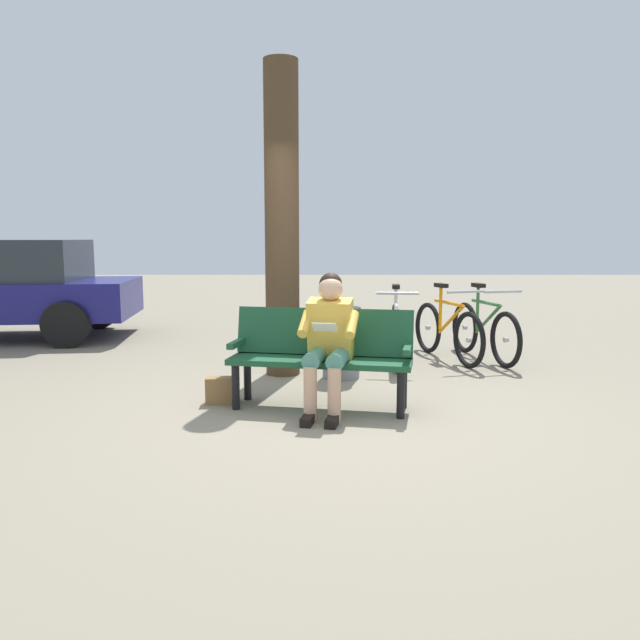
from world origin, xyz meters
TOP-DOWN VIEW (x-y plane):
  - ground_plane at (0.00, 0.00)m, footprint 40.00×40.00m
  - bench at (0.08, -0.23)m, footprint 1.66×0.77m
  - person_reading at (0.02, -0.06)m, footprint 0.54×0.81m
  - handbag at (0.98, -0.32)m, footprint 0.31×0.16m
  - tree_trunk at (0.51, -1.56)m, footprint 0.37×0.37m
  - litter_bin at (-0.13, -1.37)m, footprint 0.42×0.42m
  - bicycle_orange at (-1.93, -2.37)m, footprint 0.56×1.65m
  - bicycle_purple at (-1.47, -2.35)m, footprint 0.64×1.62m
  - bicycle_blue at (-0.81, -2.15)m, footprint 0.48×1.68m

SIDE VIEW (x-z plane):
  - ground_plane at x=0.00m, z-range 0.00..0.00m
  - handbag at x=0.98m, z-range 0.00..0.24m
  - bicycle_orange at x=-1.93m, z-range -0.11..0.83m
  - bicycle_purple at x=-1.47m, z-range -0.11..0.83m
  - bicycle_blue at x=-0.81m, z-range -0.11..0.83m
  - litter_bin at x=-0.13m, z-range 0.00..0.76m
  - bench at x=0.08m, z-range 0.07..0.94m
  - person_reading at x=0.02m, z-range 0.06..1.27m
  - tree_trunk at x=0.51m, z-range 0.00..3.35m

